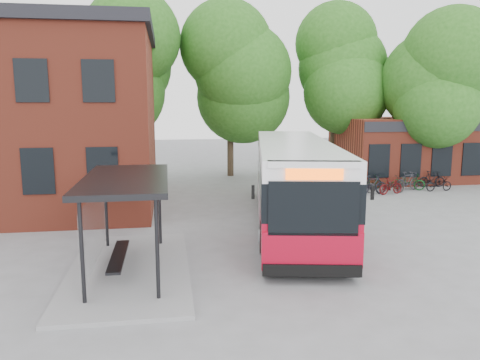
{
  "coord_description": "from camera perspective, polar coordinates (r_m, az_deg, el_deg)",
  "views": [
    {
      "loc": [
        -3.29,
        -14.69,
        4.99
      ],
      "look_at": [
        -0.5,
        3.13,
        2.0
      ],
      "focal_mm": 35.0,
      "sensor_mm": 36.0,
      "label": 1
    }
  ],
  "objects": [
    {
      "name": "tree_0",
      "position": [
        30.81,
        -14.16,
        10.08
      ],
      "size": [
        7.92,
        7.92,
        11.0
      ],
      "primitive_type": null,
      "color": "#215416",
      "rests_on": "ground"
    },
    {
      "name": "bicycle_4",
      "position": [
        27.23,
        18.1,
        -0.61
      ],
      "size": [
        1.91,
        1.2,
        0.95
      ],
      "primitive_type": "imported",
      "rotation": [
        0.0,
        0.0,
        1.92
      ],
      "color": "#272522",
      "rests_on": "ground"
    },
    {
      "name": "shop_row",
      "position": [
        34.16,
        23.58,
        3.61
      ],
      "size": [
        14.0,
        6.2,
        4.0
      ],
      "primitive_type": null,
      "color": "maroon",
      "rests_on": "ground"
    },
    {
      "name": "bicycle_6",
      "position": [
        28.73,
        19.85,
        -0.19
      ],
      "size": [
        1.91,
        1.33,
        0.95
      ],
      "primitive_type": "imported",
      "rotation": [
        0.0,
        0.0,
        1.14
      ],
      "color": "#0C3B15",
      "rests_on": "ground"
    },
    {
      "name": "bike_rail",
      "position": [
        28.12,
        17.81,
        -0.87
      ],
      "size": [
        5.2,
        0.1,
        0.38
      ],
      "primitive_type": null,
      "color": "black",
      "rests_on": "ground"
    },
    {
      "name": "bicycle_extra_0",
      "position": [
        28.94,
        23.08,
        -0.43
      ],
      "size": [
        1.64,
        0.69,
        0.84
      ],
      "primitive_type": "imported",
      "rotation": [
        0.0,
        0.0,
        1.65
      ],
      "color": "black",
      "rests_on": "ground"
    },
    {
      "name": "tree_3",
      "position": [
        31.27,
        22.74,
        8.05
      ],
      "size": [
        7.04,
        7.04,
        9.28
      ],
      "primitive_type": null,
      "color": "#215416",
      "rests_on": "ground"
    },
    {
      "name": "city_bus",
      "position": [
        19.38,
        6.51,
        -0.36
      ],
      "size": [
        5.37,
        13.86,
        3.44
      ],
      "primitive_type": null,
      "rotation": [
        0.0,
        0.0,
        -0.19
      ],
      "color": "#9F081F",
      "rests_on": "ground"
    },
    {
      "name": "bicycle_0",
      "position": [
        26.92,
        14.42,
        -0.61
      ],
      "size": [
        1.78,
        1.08,
        0.88
      ],
      "primitive_type": "imported",
      "rotation": [
        0.0,
        0.0,
        1.26
      ],
      "color": "#2B2B30",
      "rests_on": "ground"
    },
    {
      "name": "tree_1",
      "position": [
        31.98,
        -1.2,
        9.79
      ],
      "size": [
        7.92,
        7.92,
        10.4
      ],
      "primitive_type": null,
      "color": "#215416",
      "rests_on": "ground"
    },
    {
      "name": "bicycle_2",
      "position": [
        28.24,
        15.76,
        -0.28
      ],
      "size": [
        1.64,
        1.06,
        0.82
      ],
      "primitive_type": "imported",
      "rotation": [
        0.0,
        0.0,
        1.93
      ],
      "color": "black",
      "rests_on": "ground"
    },
    {
      "name": "bicycle_7",
      "position": [
        30.17,
        22.35,
        0.11
      ],
      "size": [
        1.64,
        0.56,
        0.97
      ],
      "primitive_type": "imported",
      "rotation": [
        0.0,
        0.0,
        1.51
      ],
      "color": "black",
      "rests_on": "ground"
    },
    {
      "name": "tree_2",
      "position": [
        32.71,
        11.48,
        10.12
      ],
      "size": [
        7.92,
        7.92,
        11.0
      ],
      "primitive_type": null,
      "color": "#215416",
      "rests_on": "ground"
    },
    {
      "name": "bus_shelter",
      "position": [
        14.19,
        -13.54,
        -5.3
      ],
      "size": [
        3.6,
        7.0,
        2.9
      ],
      "primitive_type": null,
      "color": "black",
      "rests_on": "ground"
    },
    {
      "name": "ground",
      "position": [
        15.86,
        3.6,
        -8.94
      ],
      "size": [
        100.0,
        100.0,
        0.0
      ],
      "primitive_type": "plane",
      "color": "slate"
    },
    {
      "name": "bicycle_3",
      "position": [
        26.99,
        17.91,
        -0.71
      ],
      "size": [
        1.58,
        0.77,
        0.92
      ],
      "primitive_type": "imported",
      "rotation": [
        0.0,
        0.0,
        1.8
      ],
      "color": "#4C0A0C",
      "rests_on": "ground"
    },
    {
      "name": "bicycle_5",
      "position": [
        28.42,
        19.75,
        -0.13
      ],
      "size": [
        1.9,
        1.14,
        1.11
      ],
      "primitive_type": "imported",
      "rotation": [
        0.0,
        0.0,
        1.93
      ],
      "color": "#2F2F37",
      "rests_on": "ground"
    },
    {
      "name": "bicycle_1",
      "position": [
        26.66,
        15.83,
        -0.57
      ],
      "size": [
        1.81,
        0.68,
        1.06
      ],
      "primitive_type": "imported",
      "rotation": [
        0.0,
        0.0,
        1.68
      ],
      "color": "black",
      "rests_on": "ground"
    }
  ]
}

